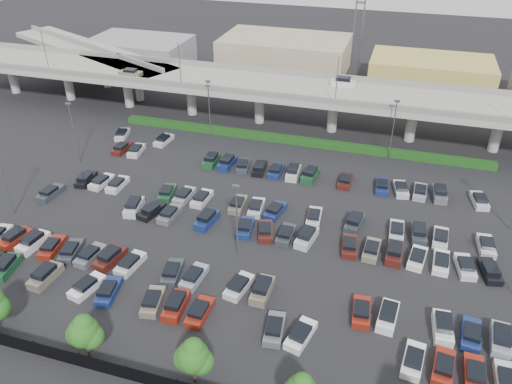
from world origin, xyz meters
TOP-DOWN VIEW (x-y plane):
  - ground at (0.00, 0.00)m, footprint 280.00×280.00m
  - overpass at (-0.21, 31.99)m, footprint 150.00×13.00m
  - on_ramp at (-52.10, 43.05)m, footprint 50.93×30.13m
  - hedge at (0.00, 25.00)m, footprint 66.00×1.60m
  - fence at (-0.05, -28.00)m, footprint 70.00×0.10m
  - tree_row at (0.70, -26.53)m, footprint 65.07×3.66m
  - parked_cars at (-0.13, -3.47)m, footprint 63.27×41.71m
  - light_poles at (-4.13, 2.00)m, footprint 66.90×48.38m
  - distant_buildings at (12.38, 61.81)m, footprint 138.00×24.00m
  - comm_tower at (4.00, 74.00)m, footprint 2.40×2.40m

SIDE VIEW (x-z plane):
  - ground at x=0.00m, z-range 0.00..0.00m
  - hedge at x=0.00m, z-range 0.00..1.10m
  - parked_cars at x=-0.13m, z-range -0.23..1.44m
  - fence at x=-0.05m, z-range -0.10..1.90m
  - tree_row at x=0.70m, z-range 0.55..6.49m
  - distant_buildings at x=12.38m, z-range -0.76..8.24m
  - light_poles at x=-4.13m, z-range 1.09..11.39m
  - on_ramp at x=-52.10m, z-range 2.46..11.26m
  - overpass at x=-0.21m, z-range -0.93..14.87m
  - comm_tower at x=4.00m, z-range 0.61..30.61m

